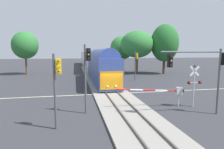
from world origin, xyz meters
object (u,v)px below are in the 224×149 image
object	(u,v)px
commuter_train	(91,60)
traffic_signal_near_right	(203,65)
traffic_signal_median	(87,68)
elm_centre_background	(122,48)
oak_far_right	(137,44)
traffic_signal_far_side	(136,61)
traffic_signal_near_left	(57,79)
crossing_gate_near	(171,91)
crossing_signal_mast	(194,81)
pine_left_background	(25,45)
maple_right_background	(165,43)

from	to	relation	value
commuter_train	traffic_signal_near_right	xyz separation A→B (m)	(5.56, -36.55, 1.29)
traffic_signal_median	traffic_signal_near_right	bearing A→B (deg)	-14.28
traffic_signal_near_right	elm_centre_background	world-z (taller)	elm_centre_background
oak_far_right	commuter_train	bearing A→B (deg)	137.23
commuter_train	traffic_signal_far_side	distance (m)	19.34
commuter_train	traffic_signal_near_left	world-z (taller)	commuter_train
commuter_train	oak_far_right	size ratio (longest dim) A/B	6.29
traffic_signal_median	oak_far_right	world-z (taller)	oak_far_right
traffic_signal_far_side	traffic_signal_near_right	size ratio (longest dim) A/B	0.92
traffic_signal_near_right	crossing_gate_near	bearing A→B (deg)	113.54
crossing_signal_mast	pine_left_background	distance (m)	35.65
crossing_gate_near	traffic_signal_near_left	distance (m)	10.45
traffic_signal_median	elm_centre_background	size ratio (longest dim) A/B	0.64
crossing_signal_mast	crossing_gate_near	bearing A→B (deg)	166.85
crossing_gate_near	crossing_signal_mast	distance (m)	2.26
traffic_signal_far_side	traffic_signal_near_left	xyz separation A→B (m)	(-11.56, -18.80, -0.08)
traffic_signal_median	elm_centre_background	distance (m)	33.64
pine_left_background	commuter_train	bearing A→B (deg)	21.68
traffic_signal_far_side	pine_left_background	size ratio (longest dim) A/B	0.55
maple_right_background	oak_far_right	world-z (taller)	maple_right_background
pine_left_background	maple_right_background	bearing A→B (deg)	-8.48
traffic_signal_near_right	traffic_signal_near_left	distance (m)	10.96
maple_right_background	traffic_signal_near_right	bearing A→B (deg)	-110.61
commuter_train	oak_far_right	xyz separation A→B (m)	(9.55, -8.84, 3.83)
commuter_train	crossing_gate_near	distance (m)	34.19
elm_centre_background	oak_far_right	xyz separation A→B (m)	(1.88, -6.28, 0.67)
crossing_gate_near	traffic_signal_near_right	distance (m)	3.89
traffic_signal_median	maple_right_background	size ratio (longest dim) A/B	0.51
crossing_signal_mast	traffic_signal_median	bearing A→B (deg)	179.72
elm_centre_background	maple_right_background	bearing A→B (deg)	-44.67
crossing_gate_near	crossing_signal_mast	size ratio (longest dim) A/B	1.66
crossing_signal_mast	traffic_signal_near_left	distance (m)	12.12
maple_right_background	traffic_signal_far_side	bearing A→B (deg)	-138.95
crossing_gate_near	oak_far_right	size ratio (longest dim) A/B	0.67
crossing_signal_mast	traffic_signal_near_right	size ratio (longest dim) A/B	0.71
elm_centre_background	oak_far_right	size ratio (longest dim) A/B	0.93
crossing_gate_near	crossing_signal_mast	world-z (taller)	crossing_signal_mast
elm_centre_background	pine_left_background	distance (m)	22.45
traffic_signal_near_right	pine_left_background	distance (m)	36.83
crossing_gate_near	maple_right_background	distance (m)	26.64
traffic_signal_near_right	traffic_signal_near_left	size ratio (longest dim) A/B	1.11
maple_right_background	oak_far_right	xyz separation A→B (m)	(-5.90, 1.42, -0.29)
commuter_train	traffic_signal_median	xyz separation A→B (m)	(-3.26, -34.30, 1.04)
crossing_gate_near	elm_centre_background	size ratio (longest dim) A/B	0.73
commuter_train	crossing_signal_mast	size ratio (longest dim) A/B	15.43
maple_right_background	oak_far_right	bearing A→B (deg)	166.48
crossing_gate_near	crossing_signal_mast	bearing A→B (deg)	-13.15
traffic_signal_near_left	oak_far_right	size ratio (longest dim) A/B	0.52
traffic_signal_near_left	maple_right_background	bearing A→B (deg)	52.23
commuter_train	traffic_signal_near_right	world-z (taller)	commuter_train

